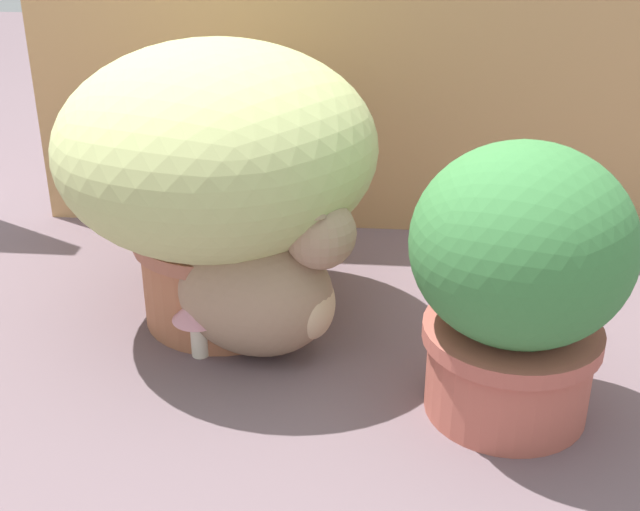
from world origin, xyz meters
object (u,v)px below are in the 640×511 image
(leafy_planter, at_px, (518,277))
(mushroom_ornament_red, at_px, (208,300))
(mushroom_ornament_pink, at_px, (198,312))
(cat, at_px, (264,286))
(grass_planter, at_px, (218,165))

(leafy_planter, height_order, mushroom_ornament_red, leafy_planter)
(leafy_planter, relative_size, mushroom_ornament_pink, 3.73)
(cat, relative_size, mushroom_ornament_red, 3.47)
(mushroom_ornament_red, bearing_deg, grass_planter, 83.15)
(grass_planter, xyz_separation_m, mushroom_ornament_pink, (-0.02, -0.13, -0.20))
(grass_planter, bearing_deg, mushroom_ornament_red, -96.85)
(leafy_planter, distance_m, mushroom_ornament_pink, 0.51)
(grass_planter, height_order, leafy_planter, grass_planter)
(cat, xyz_separation_m, mushroom_ornament_pink, (-0.11, -0.02, -0.04))
(grass_planter, height_order, mushroom_ornament_red, grass_planter)
(mushroom_ornament_pink, distance_m, mushroom_ornament_red, 0.05)
(cat, distance_m, mushroom_ornament_red, 0.11)
(leafy_planter, bearing_deg, mushroom_ornament_pink, 167.84)
(mushroom_ornament_red, bearing_deg, mushroom_ornament_pink, -97.08)
(leafy_planter, distance_m, mushroom_ornament_red, 0.52)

